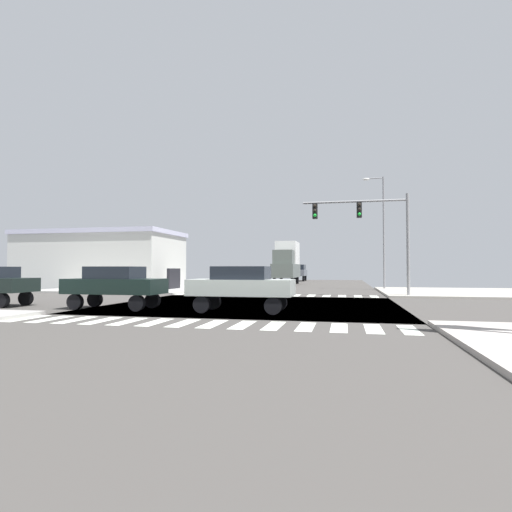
% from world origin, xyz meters
% --- Properties ---
extents(ground, '(90.00, 90.00, 0.05)m').
position_xyz_m(ground, '(0.00, 0.00, -0.03)').
color(ground, '#423F3C').
extents(sidewalk_corner_ne, '(12.00, 12.00, 0.14)m').
position_xyz_m(sidewalk_corner_ne, '(13.00, 12.00, 0.07)').
color(sidewalk_corner_ne, '#A09B91').
rests_on(sidewalk_corner_ne, ground).
extents(sidewalk_corner_nw, '(12.00, 12.00, 0.14)m').
position_xyz_m(sidewalk_corner_nw, '(-13.00, 12.00, 0.07)').
color(sidewalk_corner_nw, '#9E9C97').
rests_on(sidewalk_corner_nw, ground).
extents(crosswalk_near, '(13.50, 2.00, 0.01)m').
position_xyz_m(crosswalk_near, '(-0.25, -7.30, 0.00)').
color(crosswalk_near, white).
rests_on(crosswalk_near, ground).
extents(crosswalk_far, '(13.50, 2.00, 0.01)m').
position_xyz_m(crosswalk_far, '(-0.25, 7.30, 0.00)').
color(crosswalk_far, white).
rests_on(crosswalk_far, ground).
extents(traffic_signal_mast, '(6.66, 0.55, 6.51)m').
position_xyz_m(traffic_signal_mast, '(5.75, 7.07, 4.82)').
color(traffic_signal_mast, gray).
rests_on(traffic_signal_mast, ground).
extents(street_lamp, '(1.78, 0.32, 9.48)m').
position_xyz_m(street_lamp, '(7.42, 15.60, 5.56)').
color(street_lamp, gray).
rests_on(street_lamp, ground).
extents(bank_building, '(15.57, 7.72, 5.22)m').
position_xyz_m(bank_building, '(-17.76, 14.36, 2.62)').
color(bank_building, silver).
rests_on(bank_building, ground).
extents(sedan_nearside_1, '(4.30, 1.80, 1.88)m').
position_xyz_m(sedan_nearside_1, '(0.24, -3.50, 1.12)').
color(sedan_nearside_1, black).
rests_on(sedan_nearside_1, ground).
extents(sedan_crossing_2, '(4.30, 1.80, 1.88)m').
position_xyz_m(sedan_crossing_2, '(-5.55, -3.50, 1.12)').
color(sedan_crossing_2, black).
rests_on(sedan_crossing_2, ground).
extents(suv_queued_1, '(1.96, 4.60, 2.34)m').
position_xyz_m(suv_queued_1, '(-2.00, 38.82, 1.39)').
color(suv_queued_1, black).
rests_on(suv_queued_1, ground).
extents(box_truck_leading_2, '(2.40, 7.20, 4.85)m').
position_xyz_m(box_truck_leading_2, '(-2.00, 26.06, 2.56)').
color(box_truck_leading_2, black).
rests_on(box_truck_leading_2, ground).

